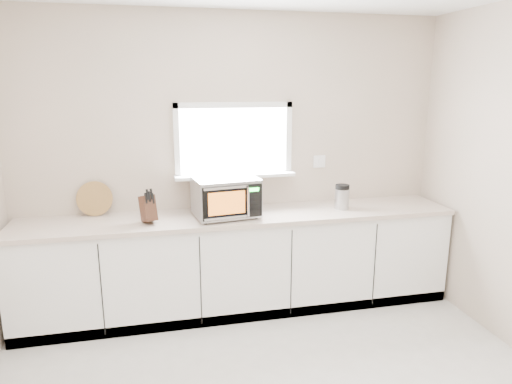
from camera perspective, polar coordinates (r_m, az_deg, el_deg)
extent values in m
cube|color=#B0A08C|center=(4.31, -2.80, 3.84)|extent=(4.00, 0.02, 2.70)
cube|color=white|center=(4.26, -2.79, 6.45)|extent=(1.00, 0.02, 0.60)
cube|color=white|center=(4.25, -2.59, 2.07)|extent=(1.12, 0.16, 0.03)
cube|color=white|center=(4.22, -2.81, 10.81)|extent=(1.10, 0.04, 0.05)
cube|color=white|center=(4.30, -2.71, 2.13)|extent=(1.10, 0.04, 0.05)
cube|color=white|center=(4.19, -9.88, 6.15)|extent=(0.05, 0.04, 0.70)
cube|color=white|center=(4.37, 4.08, 6.61)|extent=(0.05, 0.04, 0.70)
cube|color=white|center=(4.52, 7.92, 3.81)|extent=(0.12, 0.01, 0.12)
cube|color=white|center=(4.28, -1.96, -8.94)|extent=(3.92, 0.60, 0.88)
cube|color=beige|center=(4.11, -1.98, -3.06)|extent=(3.92, 0.64, 0.04)
cylinder|color=black|center=(3.85, -6.33, -3.87)|extent=(0.03, 0.03, 0.02)
cylinder|color=black|center=(4.15, -7.42, -2.61)|extent=(0.03, 0.03, 0.02)
cylinder|color=black|center=(3.98, 0.02, -3.21)|extent=(0.03, 0.03, 0.02)
cylinder|color=black|center=(4.27, -1.49, -2.04)|extent=(0.03, 0.03, 0.02)
cube|color=#A9ABB0|center=(4.01, -3.82, -0.58)|extent=(0.59, 0.48, 0.32)
cube|color=black|center=(3.82, -2.92, -1.31)|extent=(0.52, 0.08, 0.28)
cube|color=orange|center=(3.80, -3.67, -1.40)|extent=(0.32, 0.05, 0.19)
cylinder|color=silver|center=(3.83, -0.96, -1.22)|extent=(0.02, 0.02, 0.25)
cube|color=black|center=(3.87, -0.31, -1.08)|extent=(0.13, 0.02, 0.28)
cube|color=#19FF33|center=(3.84, -0.28, 0.30)|extent=(0.09, 0.02, 0.03)
cube|color=silver|center=(3.97, -3.86, 1.74)|extent=(0.59, 0.48, 0.01)
cube|color=#432418|center=(3.94, -13.35, -1.99)|extent=(0.16, 0.23, 0.25)
cube|color=black|center=(3.86, -13.61, -0.76)|extent=(0.03, 0.04, 0.09)
cube|color=black|center=(3.86, -13.20, -0.56)|extent=(0.03, 0.04, 0.09)
cube|color=black|center=(3.88, -12.77, -0.79)|extent=(0.03, 0.04, 0.09)
cube|color=black|center=(3.85, -13.43, -0.31)|extent=(0.03, 0.04, 0.09)
cube|color=black|center=(3.86, -12.94, -0.24)|extent=(0.03, 0.04, 0.09)
cylinder|color=#AC8142|center=(4.28, -19.53, -0.78)|extent=(0.31, 0.07, 0.31)
cylinder|color=#A9ABB0|center=(4.34, 10.68, -0.84)|extent=(0.15, 0.15, 0.19)
cylinder|color=black|center=(4.31, 10.75, 0.67)|extent=(0.15, 0.15, 0.04)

